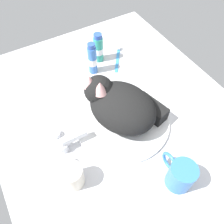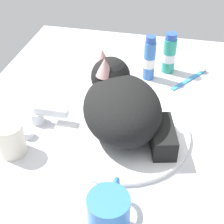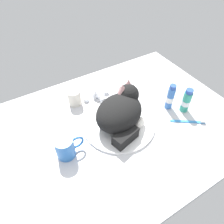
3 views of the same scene
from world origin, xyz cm
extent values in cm
cube|color=silver|center=(0.00, 0.00, -1.50)|extent=(110.00, 82.50, 3.00)
cylinder|color=white|center=(0.00, 0.00, 0.57)|extent=(32.22, 32.22, 1.14)
cylinder|color=silver|center=(0.00, 21.39, 1.57)|extent=(3.60, 3.60, 3.15)
cube|color=silver|center=(0.00, 17.25, 4.15)|extent=(2.00, 8.27, 2.00)
cylinder|color=silver|center=(-5.66, 21.39, 0.90)|extent=(2.80, 2.80, 1.80)
cylinder|color=silver|center=(5.66, 21.39, 0.90)|extent=(2.80, 2.80, 1.80)
ellipsoid|color=black|center=(0.00, 0.00, 7.57)|extent=(27.30, 24.57, 12.85)
sphere|color=black|center=(7.34, 4.30, 11.10)|extent=(12.26, 12.26, 9.46)
ellipsoid|color=white|center=(5.58, 3.61, 9.17)|extent=(7.62, 7.09, 5.20)
cone|color=#DB9E9E|center=(4.76, 5.07, 15.12)|extent=(5.52, 5.52, 4.25)
cone|color=#DB9E9E|center=(8.72, 6.62, 15.12)|extent=(5.52, 5.52, 4.25)
cube|color=black|center=(-2.84, -9.62, 3.69)|extent=(12.02, 7.65, 5.10)
ellipsoid|color=white|center=(6.71, -6.34, 3.43)|extent=(6.53, 5.40, 4.59)
cylinder|color=#3372C6|center=(-25.98, -2.79, 4.57)|extent=(7.31, 7.31, 9.14)
torus|color=#3372C6|center=(-21.12, -2.79, 4.57)|extent=(6.12, 1.00, 6.12)
cylinder|color=silver|center=(-11.00, 22.71, 3.83)|extent=(6.30, 6.30, 7.65)
cylinder|color=#3870C6|center=(26.40, -2.80, 5.75)|extent=(3.38, 3.38, 11.50)
cylinder|color=white|center=(26.40, -2.80, 5.17)|extent=(3.45, 3.45, 2.87)
cylinder|color=#2D51AD|center=(26.40, -2.80, 12.40)|extent=(2.88, 2.88, 1.80)
cylinder|color=teal|center=(31.51, -8.10, 5.29)|extent=(3.86, 3.86, 10.57)
cylinder|color=white|center=(31.51, -8.10, 4.76)|extent=(3.93, 3.93, 2.64)
cylinder|color=#2D51AD|center=(31.51, -8.10, 11.47)|extent=(3.28, 3.28, 1.80)
cube|color=#388CD8|center=(27.52, -14.76, 0.40)|extent=(13.36, 9.87, 0.80)
cube|color=white|center=(32.95, -18.58, 1.20)|extent=(2.63, 2.44, 0.80)
camera|label=1|loc=(-36.94, 25.12, 65.55)|focal=37.31mm
camera|label=2|loc=(-59.06, -10.68, 53.82)|focal=53.98mm
camera|label=3|loc=(-34.15, -51.33, 70.80)|focal=33.56mm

